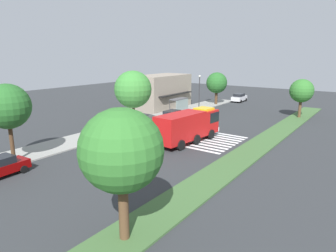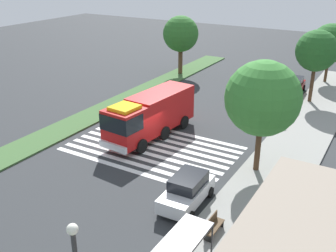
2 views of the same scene
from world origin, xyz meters
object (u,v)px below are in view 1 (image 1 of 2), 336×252
object	(u,v)px
fire_truck	(190,125)
sidewalk_tree_east	(217,83)
sidewalk_tree_west	(7,107)
parked_car_mid	(172,116)
sidewalk_tree_center	(133,90)
bus_stop_shelter	(180,103)
median_tree_west	(302,91)
parked_car_east	(239,97)
parked_car_west	(0,167)
street_lamp	(199,89)
median_tree_far_west	(121,151)
bench_near_shelter	(166,115)
fire_hydrant	(87,139)

from	to	relation	value
fire_truck	sidewalk_tree_east	size ratio (longest dim) A/B	1.51
sidewalk_tree_west	sidewalk_tree_east	world-z (taller)	sidewalk_tree_west
parked_car_mid	sidewalk_tree_center	bearing A→B (deg)	157.25
parked_car_mid	bus_stop_shelter	size ratio (longest dim) A/B	1.23
sidewalk_tree_east	median_tree_west	bearing A→B (deg)	-103.80
parked_car_east	sidewalk_tree_center	world-z (taller)	sidewalk_tree_center
parked_car_west	parked_car_mid	bearing A→B (deg)	-3.38
street_lamp	sidewalk_tree_center	world-z (taller)	sidewalk_tree_center
parked_car_mid	median_tree_far_west	bearing A→B (deg)	-152.37
parked_car_mid	sidewalk_tree_west	world-z (taller)	sidewalk_tree_west
bench_near_shelter	sidewalk_tree_west	distance (m)	24.42
parked_car_east	bench_near_shelter	size ratio (longest dim) A/B	2.72
parked_car_west	sidewalk_tree_east	distance (m)	42.70
bench_near_shelter	median_tree_far_west	size ratio (longest dim) A/B	0.23
parked_car_west	sidewalk_tree_east	xyz separation A→B (m)	(42.51, 2.20, 3.39)
bench_near_shelter	sidewalk_tree_east	distance (m)	16.67
bus_stop_shelter	fire_hydrant	size ratio (longest dim) A/B	5.00
fire_truck	median_tree_far_west	bearing A→B (deg)	-153.72
parked_car_west	sidewalk_tree_west	size ratio (longest dim) A/B	0.62
sidewalk_tree_center	sidewalk_tree_east	bearing A→B (deg)	0.00
parked_car_mid	street_lamp	size ratio (longest dim) A/B	0.71
median_tree_far_west	parked_car_east	bearing A→B (deg)	16.06
fire_truck	median_tree_far_west	distance (m)	19.53
parked_car_east	median_tree_far_west	xyz separation A→B (m)	(-49.11, -14.14, 4.10)
bench_near_shelter	parked_car_west	bearing A→B (deg)	-174.53
fire_truck	median_tree_west	distance (m)	22.21
parked_car_mid	bench_near_shelter	size ratio (longest dim) A/B	2.68
bench_near_shelter	median_tree_far_west	bearing A→B (deg)	-148.01
fire_truck	sidewalk_tree_west	bearing A→B (deg)	153.55
street_lamp	sidewalk_tree_east	distance (m)	7.40
bus_stop_shelter	street_lamp	distance (m)	5.26
street_lamp	sidewalk_tree_east	bearing A→B (deg)	3.11
parked_car_east	sidewalk_tree_center	bearing A→B (deg)	174.64
parked_car_mid	bench_near_shelter	world-z (taller)	parked_car_mid
parked_car_east	sidewalk_tree_west	size ratio (longest dim) A/B	0.61
fire_hydrant	sidewalk_tree_center	bearing A→B (deg)	3.45
parked_car_mid	sidewalk_tree_west	distance (m)	22.63
fire_truck	fire_hydrant	size ratio (longest dim) A/B	13.24
parked_car_west	parked_car_mid	xyz separation A→B (m)	(24.38, 0.00, 0.07)
bus_stop_shelter	median_tree_far_west	distance (m)	35.01
parked_car_east	median_tree_far_west	size ratio (longest dim) A/B	0.62
sidewalk_tree_center	sidewalk_tree_east	size ratio (longest dim) A/B	1.22
bus_stop_shelter	sidewalk_tree_west	bearing A→B (deg)	-179.42
median_tree_far_west	sidewalk_tree_east	bearing A→B (deg)	20.85
parked_car_mid	bus_stop_shelter	distance (m)	6.45
sidewalk_tree_west	median_tree_far_west	xyz separation A→B (m)	(-2.68, -16.34, -0.23)
sidewalk_tree_east	sidewalk_tree_center	bearing A→B (deg)	-180.00
parked_car_east	parked_car_mid	bearing A→B (deg)	178.82
sidewalk_tree_west	median_tree_west	world-z (taller)	sidewalk_tree_west
parked_car_east	bus_stop_shelter	world-z (taller)	bus_stop_shelter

